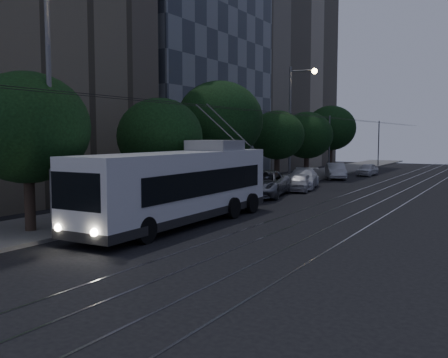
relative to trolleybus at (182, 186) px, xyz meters
name	(u,v)px	position (x,y,z in m)	size (l,w,h in m)	color
ground	(214,238)	(2.90, -1.89, -1.78)	(120.00, 120.00, 0.00)	black
sidewalk	(263,184)	(-4.60, 18.11, -1.70)	(5.00, 90.00, 0.15)	slate
tram_rails	(388,192)	(5.40, 18.11, -1.77)	(4.52, 90.00, 0.02)	gray
overhead_wires	(292,143)	(-2.07, 18.11, 1.69)	(2.23, 90.00, 6.00)	black
building_glass_mid	(164,37)	(-16.10, 20.11, 11.64)	(14.40, 18.40, 26.80)	#393F49
building_tan_far	(258,32)	(-16.10, 40.11, 15.64)	(14.40, 22.40, 34.80)	gray
trolleybus	(182,186)	(0.00, 0.00, 0.00)	(2.96, 12.99, 5.63)	silver
pickup_silver	(263,184)	(-1.40, 11.48, -0.92)	(2.85, 6.19, 1.72)	#919397
car_white_a	(300,182)	(-0.40, 15.56, -1.12)	(1.56, 3.88, 1.32)	silver
car_white_b	(303,178)	(-0.97, 17.61, -1.01)	(2.15, 5.28, 1.53)	silver
car_white_c	(336,171)	(-1.40, 27.11, -1.03)	(1.59, 4.56, 1.50)	silver
car_white_d	(367,169)	(0.20, 32.56, -1.15)	(1.48, 3.69, 1.26)	silver
tree_0	(27,128)	(-4.10, -5.10, 2.62)	(5.09, 5.09, 6.70)	#2E2219
tree_1	(160,137)	(-3.66, 3.15, 2.25)	(4.69, 4.69, 6.15)	#2E2219
tree_2	(220,120)	(-3.60, 9.45, 3.30)	(5.70, 5.70, 7.65)	#2E2219
tree_3	(277,135)	(-3.60, 18.59, 2.33)	(4.43, 4.43, 6.12)	#2E2219
tree_4	(307,135)	(-3.67, 25.40, 2.33)	(4.84, 4.84, 6.30)	#2E2219
tree_5	(331,128)	(-3.66, 32.32, 3.08)	(5.20, 5.20, 7.21)	#2E2219
streetlamp_near	(56,84)	(-1.94, -5.42, 4.26)	(2.42, 0.44, 10.02)	slate
streetlamp_far	(295,114)	(-2.16, 18.73, 4.01)	(2.33, 0.44, 9.56)	slate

